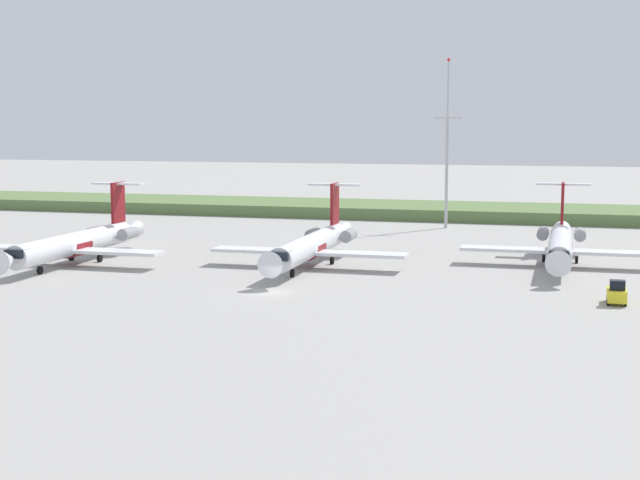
% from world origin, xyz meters
% --- Properties ---
extents(ground_plane, '(500.00, 500.00, 0.00)m').
position_xyz_m(ground_plane, '(0.00, 30.00, 0.00)').
color(ground_plane, '#9E9B96').
extents(grass_berm, '(320.00, 20.00, 2.04)m').
position_xyz_m(grass_berm, '(0.00, 77.66, 1.02)').
color(grass_berm, '#597542').
rests_on(grass_berm, ground).
extents(regional_jet_second, '(22.81, 31.00, 9.00)m').
position_xyz_m(regional_jet_second, '(-28.05, 11.61, 2.54)').
color(regional_jet_second, silver).
rests_on(regional_jet_second, ground).
extents(regional_jet_third, '(22.81, 31.00, 9.00)m').
position_xyz_m(regional_jet_third, '(-0.75, 17.21, 2.54)').
color(regional_jet_third, silver).
rests_on(regional_jet_third, ground).
extents(regional_jet_fourth, '(22.81, 31.00, 9.00)m').
position_xyz_m(regional_jet_fourth, '(27.04, 25.72, 2.54)').
color(regional_jet_fourth, silver).
rests_on(regional_jet_fourth, ground).
extents(antenna_mast, '(4.40, 0.50, 26.50)m').
position_xyz_m(antenna_mast, '(9.10, 60.09, 10.94)').
color(antenna_mast, '#B2B2B7').
rests_on(antenna_mast, ground).
extents(baggage_tug, '(1.72, 3.20, 2.30)m').
position_xyz_m(baggage_tug, '(32.37, 2.79, 1.00)').
color(baggage_tug, yellow).
rests_on(baggage_tug, ground).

